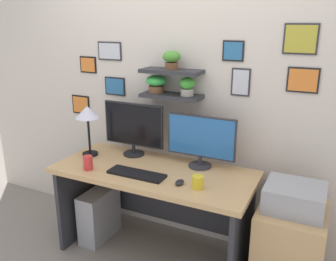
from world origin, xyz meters
The scene contains 13 objects.
ground_plane centered at (0.00, 0.00, 0.00)m, with size 8.00×8.00×0.00m, color gray.
back_wall_assembly centered at (0.00, 0.44, 1.35)m, with size 4.40×0.24×2.70m.
desk centered at (0.00, 0.05, 0.54)m, with size 1.55×0.68×0.75m.
monitor_left centered at (-0.30, 0.22, 0.99)m, with size 0.54×0.18×0.45m.
monitor_right centered at (0.30, 0.22, 0.97)m, with size 0.55×0.18×0.41m.
keyboard centered at (-0.07, -0.14, 0.76)m, with size 0.44×0.14×0.02m, color black.
computer_mouse centered at (0.28, -0.15, 0.77)m, with size 0.06×0.09×0.03m, color black.
desk_lamp centered at (-0.63, 0.04, 1.09)m, with size 0.20×0.20×0.43m.
coffee_mug centered at (0.42, -0.14, 0.80)m, with size 0.08×0.08×0.09m, color yellow.
water_cup centered at (-0.45, -0.21, 0.81)m, with size 0.07×0.07×0.11m, color red.
drawer_cabinet centered at (1.03, 0.05, 0.32)m, with size 0.44×0.50×0.64m, color tan.
printer centered at (1.03, 0.05, 0.73)m, with size 0.38×0.34×0.17m, color #9E9EA3.
computer_tower_left centered at (-0.54, 0.00, 0.22)m, with size 0.18×0.40×0.44m, color #99999E.
Camera 1 is at (1.19, -2.21, 1.85)m, focal length 37.94 mm.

